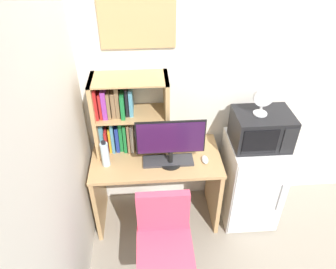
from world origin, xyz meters
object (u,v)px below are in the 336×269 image
object	(u,v)px
wall_corkboard	(137,13)
desk_fan	(263,100)
hutch_bookshelf	(122,115)
desk_chair	(164,250)
mini_fridge	(251,180)
monitor	(171,140)
microwave	(261,129)
water_bottle	(105,154)
keyboard	(168,161)
computer_mouse	(205,159)

from	to	relation	value
wall_corkboard	desk_fan	bearing A→B (deg)	-18.04
hutch_bookshelf	desk_chair	size ratio (longest dim) A/B	0.79
mini_fridge	desk_fan	bearing A→B (deg)	-176.07
hutch_bookshelf	mini_fridge	world-z (taller)	hutch_bookshelf
mini_fridge	monitor	bearing A→B (deg)	-174.61
monitor	desk_fan	bearing A→B (deg)	5.46
mini_fridge	desk_chair	size ratio (longest dim) A/B	1.01
microwave	mini_fridge	bearing A→B (deg)	-90.18
monitor	mini_fridge	bearing A→B (deg)	5.39
water_bottle	wall_corkboard	distance (m)	1.11
hutch_bookshelf	water_bottle	size ratio (longest dim) A/B	2.81
mini_fridge	desk_fan	size ratio (longest dim) A/B	3.58
water_bottle	desk_fan	bearing A→B (deg)	2.13
keyboard	desk_fan	size ratio (longest dim) A/B	1.74
wall_corkboard	water_bottle	bearing A→B (deg)	-131.71
mini_fridge	desk_fan	world-z (taller)	desk_fan
monitor	desk_fan	size ratio (longest dim) A/B	2.28
desk_fan	computer_mouse	bearing A→B (deg)	-171.96
microwave	computer_mouse	bearing A→B (deg)	-171.93
monitor	desk_fan	distance (m)	0.78
computer_mouse	desk_chair	xyz separation A→B (m)	(-0.38, -0.58, -0.39)
computer_mouse	hutch_bookshelf	bearing A→B (deg)	160.40
mini_fridge	microwave	world-z (taller)	microwave
desk_fan	wall_corkboard	xyz separation A→B (m)	(-0.93, 0.30, 0.58)
water_bottle	mini_fridge	world-z (taller)	water_bottle
microwave	desk_chair	world-z (taller)	microwave
keyboard	wall_corkboard	bearing A→B (deg)	119.79
monitor	computer_mouse	xyz separation A→B (m)	(0.29, 0.01, -0.23)
hutch_bookshelf	desk_chair	xyz separation A→B (m)	(0.30, -0.82, -0.71)
water_bottle	desk_fan	distance (m)	1.32
keyboard	wall_corkboard	distance (m)	1.18
water_bottle	microwave	size ratio (longest dim) A/B	0.52
desk_fan	water_bottle	bearing A→B (deg)	-177.87
water_bottle	mini_fridge	bearing A→B (deg)	2.18
mini_fridge	desk_chair	bearing A→B (deg)	-142.75
keyboard	monitor	bearing A→B (deg)	-51.74
monitor	wall_corkboard	xyz separation A→B (m)	(-0.22, 0.37, 0.88)
computer_mouse	microwave	world-z (taller)	microwave
computer_mouse	wall_corkboard	xyz separation A→B (m)	(-0.51, 0.36, 1.10)
hutch_bookshelf	desk_fan	distance (m)	1.13
keyboard	desk_chair	bearing A→B (deg)	-96.90
water_bottle	microwave	xyz separation A→B (m)	(1.28, 0.05, 0.15)
water_bottle	desk_chair	size ratio (longest dim) A/B	0.28
monitor	keyboard	xyz separation A→B (m)	(-0.02, 0.02, -0.23)
microwave	desk_fan	xyz separation A→B (m)	(-0.04, -0.01, 0.28)
hutch_bookshelf	monitor	xyz separation A→B (m)	(0.39, -0.25, -0.10)
mini_fridge	wall_corkboard	world-z (taller)	wall_corkboard
microwave	desk_fan	bearing A→B (deg)	-171.51
water_bottle	desk_chair	bearing A→B (deg)	-53.31
water_bottle	desk_fan	xyz separation A→B (m)	(1.25, 0.05, 0.43)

